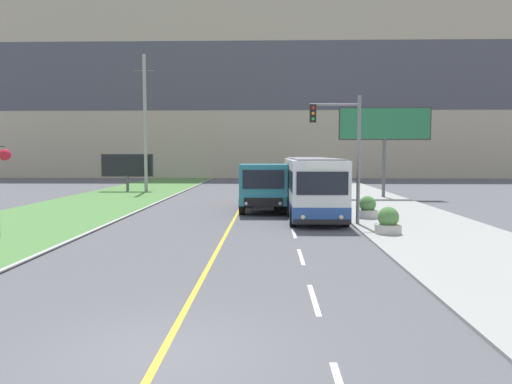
# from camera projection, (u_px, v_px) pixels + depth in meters

# --- Properties ---
(ground_plane) EXTENTS (300.00, 300.00, 0.00)m
(ground_plane) POSITION_uv_depth(u_px,v_px,m) (160.00, 356.00, 8.03)
(ground_plane) COLOR #56565B
(lane_marking_centre) EXTENTS (2.88, 140.00, 0.01)m
(lane_marking_centre) POSITION_uv_depth(u_px,v_px,m) (194.00, 325.00, 9.47)
(lane_marking_centre) COLOR gold
(lane_marking_centre) RESTS_ON ground_plane
(apartment_block_background) EXTENTS (80.00, 8.04, 25.30)m
(apartment_block_background) POSITION_uv_depth(u_px,v_px,m) (257.00, 85.00, 68.35)
(apartment_block_background) COLOR #BCAD93
(apartment_block_background) RESTS_ON ground_plane
(city_bus) EXTENTS (2.62, 11.81, 3.01)m
(city_bus) POSITION_uv_depth(u_px,v_px,m) (311.00, 186.00, 26.68)
(city_bus) COLOR white
(city_bus) RESTS_ON ground_plane
(dump_truck) EXTENTS (2.59, 6.60, 2.68)m
(dump_truck) POSITION_uv_depth(u_px,v_px,m) (264.00, 188.00, 27.45)
(dump_truck) COLOR black
(dump_truck) RESTS_ON ground_plane
(utility_pole_far) EXTENTS (1.80, 0.28, 11.47)m
(utility_pole_far) POSITION_uv_depth(u_px,v_px,m) (145.00, 123.00, 41.76)
(utility_pole_far) COLOR #9E9E99
(utility_pole_far) RESTS_ON ground_plane
(traffic_light_mast) EXTENTS (2.28, 0.32, 5.82)m
(traffic_light_mast) POSITION_uv_depth(u_px,v_px,m) (344.00, 143.00, 22.26)
(traffic_light_mast) COLOR slate
(traffic_light_mast) RESTS_ON ground_plane
(billboard_large) EXTENTS (6.62, 0.24, 6.58)m
(billboard_large) POSITION_uv_depth(u_px,v_px,m) (385.00, 127.00, 36.03)
(billboard_large) COLOR #59595B
(billboard_large) RESTS_ON ground_plane
(billboard_small) EXTENTS (4.42, 0.24, 3.20)m
(billboard_small) POSITION_uv_depth(u_px,v_px,m) (127.00, 166.00, 42.51)
(billboard_small) COLOR #59595B
(billboard_small) RESTS_ON ground_plane
(planter_round_near) EXTENTS (1.04, 1.04, 1.07)m
(planter_round_near) POSITION_uv_depth(u_px,v_px,m) (388.00, 222.00, 19.72)
(planter_round_near) COLOR #B7B2A8
(planter_round_near) RESTS_ON sidewalk_right
(planter_round_second) EXTENTS (1.01, 1.01, 1.09)m
(planter_round_second) POSITION_uv_depth(u_px,v_px,m) (368.00, 208.00, 24.47)
(planter_round_second) COLOR #B7B2A8
(planter_round_second) RESTS_ON sidewalk_right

